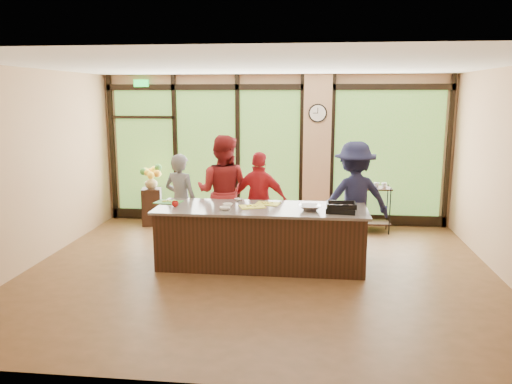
% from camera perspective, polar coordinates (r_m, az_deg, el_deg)
% --- Properties ---
extents(floor, '(7.00, 7.00, 0.00)m').
position_cam_1_polar(floor, '(7.56, 0.34, -9.07)').
color(floor, '#4F351C').
rests_on(floor, ground).
extents(ceiling, '(7.00, 7.00, 0.00)m').
position_cam_1_polar(ceiling, '(7.11, 0.37, 14.26)').
color(ceiling, white).
rests_on(ceiling, back_wall).
extents(back_wall, '(7.00, 0.00, 7.00)m').
position_cam_1_polar(back_wall, '(10.15, 2.14, 4.81)').
color(back_wall, tan).
rests_on(back_wall, floor).
extents(left_wall, '(0.00, 6.00, 6.00)m').
position_cam_1_polar(left_wall, '(8.31, -24.42, 2.44)').
color(left_wall, tan).
rests_on(left_wall, floor).
extents(window_wall, '(6.90, 0.12, 3.00)m').
position_cam_1_polar(window_wall, '(10.11, 3.04, 4.18)').
color(window_wall, tan).
rests_on(window_wall, floor).
extents(island_base, '(3.10, 1.00, 0.88)m').
position_cam_1_polar(island_base, '(7.71, 0.58, -5.24)').
color(island_base, black).
rests_on(island_base, floor).
extents(countertop, '(3.20, 1.10, 0.04)m').
position_cam_1_polar(countertop, '(7.59, 0.59, -1.90)').
color(countertop, '#6C6259').
rests_on(countertop, island_base).
extents(wall_clock, '(0.36, 0.04, 0.36)m').
position_cam_1_polar(wall_clock, '(9.94, 7.06, 8.94)').
color(wall_clock, black).
rests_on(wall_clock, window_wall).
extents(cook_left, '(0.69, 0.56, 1.64)m').
position_cam_1_polar(cook_left, '(8.58, -8.58, -1.06)').
color(cook_left, slate).
rests_on(cook_left, floor).
extents(cook_midleft, '(1.05, 0.88, 1.95)m').
position_cam_1_polar(cook_midleft, '(8.52, -3.81, 0.00)').
color(cook_midleft, maroon).
rests_on(cook_midleft, floor).
extents(cook_midright, '(1.05, 0.63, 1.68)m').
position_cam_1_polar(cook_midright, '(8.38, 0.45, -1.10)').
color(cook_midright, '#A81920').
rests_on(cook_midright, floor).
extents(cook_right, '(1.34, 0.97, 1.87)m').
position_cam_1_polar(cook_right, '(8.26, 11.14, -0.79)').
color(cook_right, '#171832').
rests_on(cook_right, floor).
extents(roasting_pan, '(0.46, 0.38, 0.07)m').
position_cam_1_polar(roasting_pan, '(7.36, 9.71, -2.01)').
color(roasting_pan, black).
rests_on(roasting_pan, countertop).
extents(mixing_bowl, '(0.34, 0.34, 0.08)m').
position_cam_1_polar(mixing_bowl, '(7.43, 6.18, -1.79)').
color(mixing_bowl, silver).
rests_on(mixing_bowl, countertop).
extents(cutting_board_left, '(0.44, 0.35, 0.01)m').
position_cam_1_polar(cutting_board_left, '(8.04, -9.98, -1.15)').
color(cutting_board_left, '#378731').
rests_on(cutting_board_left, countertop).
extents(cutting_board_center, '(0.45, 0.39, 0.01)m').
position_cam_1_polar(cutting_board_center, '(7.61, -0.44, -1.67)').
color(cutting_board_center, gold).
rests_on(cutting_board_center, countertop).
extents(cutting_board_right, '(0.40, 0.32, 0.01)m').
position_cam_1_polar(cutting_board_right, '(7.81, 1.34, -1.34)').
color(cutting_board_right, gold).
rests_on(cutting_board_right, countertop).
extents(prep_bowl_near, '(0.21, 0.21, 0.05)m').
position_cam_1_polar(prep_bowl_near, '(7.42, -3.56, -1.88)').
color(prep_bowl_near, white).
rests_on(prep_bowl_near, countertop).
extents(prep_bowl_mid, '(0.20, 0.20, 0.05)m').
position_cam_1_polar(prep_bowl_mid, '(7.65, -3.26, -1.49)').
color(prep_bowl_mid, white).
rests_on(prep_bowl_mid, countertop).
extents(prep_bowl_far, '(0.15, 0.15, 0.03)m').
position_cam_1_polar(prep_bowl_far, '(8.08, -2.00, -0.85)').
color(prep_bowl_far, white).
rests_on(prep_bowl_far, countertop).
extents(red_ramekin, '(0.13, 0.13, 0.08)m').
position_cam_1_polar(red_ramekin, '(7.72, -9.22, -1.37)').
color(red_ramekin, '#B01311').
rests_on(red_ramekin, countertop).
extents(flower_stand, '(0.44, 0.44, 0.75)m').
position_cam_1_polar(flower_stand, '(10.33, -11.80, -1.64)').
color(flower_stand, black).
rests_on(flower_stand, floor).
extents(flower_vase, '(0.27, 0.27, 0.27)m').
position_cam_1_polar(flower_vase, '(10.23, -11.91, 1.13)').
color(flower_vase, olive).
rests_on(flower_vase, flower_stand).
extents(bar_cart, '(0.73, 0.44, 0.96)m').
position_cam_1_polar(bar_cart, '(9.80, 13.08, -1.16)').
color(bar_cart, black).
rests_on(bar_cart, floor).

